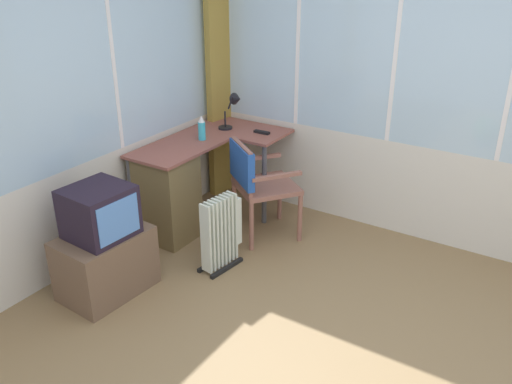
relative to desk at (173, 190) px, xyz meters
name	(u,v)px	position (x,y,z in m)	size (l,w,h in m)	color
north_window_panel	(41,100)	(-0.92, 0.32, 0.95)	(3.98, 0.07, 2.75)	silver
east_window_panel	(450,82)	(1.11, -1.90, 0.95)	(0.07, 4.38, 2.75)	silver
curtain_corner	(220,62)	(0.98, 0.19, 0.90)	(0.31, 0.07, 2.65)	#A58537
desk	(173,190)	(0.00, 0.00, 0.00)	(1.36, 0.86, 0.78)	#935044
desk_lamp	(234,106)	(0.80, -0.09, 0.56)	(0.23, 0.20, 0.33)	black
tv_remote	(262,132)	(0.79, -0.40, 0.36)	(0.04, 0.15, 0.02)	black
spray_bottle	(202,128)	(0.37, -0.05, 0.46)	(0.06, 0.06, 0.22)	#3ABCD7
wooden_armchair	(254,177)	(0.34, -0.61, 0.13)	(0.67, 0.67, 0.86)	#945E4E
tv_on_stand	(104,247)	(-0.94, -0.16, -0.05)	(0.67, 0.48, 0.83)	brown
space_heater	(222,232)	(-0.20, -0.66, -0.12)	(0.40, 0.21, 0.60)	silver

